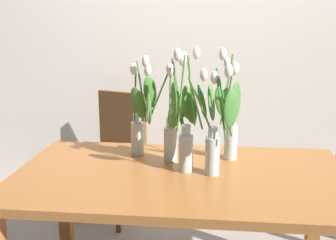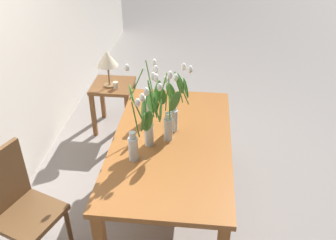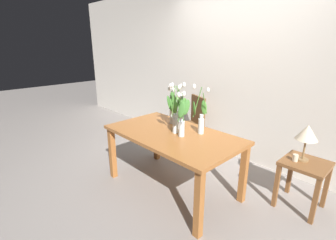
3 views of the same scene
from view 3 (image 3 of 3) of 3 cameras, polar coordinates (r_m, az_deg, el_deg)
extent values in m
plane|color=gray|center=(3.19, 0.99, -15.57)|extent=(18.00, 18.00, 0.00)
cube|color=silver|center=(3.81, 16.78, 11.03)|extent=(9.00, 0.10, 2.70)
cube|color=#A3602D|center=(2.85, 1.07, -3.41)|extent=(1.60, 0.90, 0.04)
cube|color=#A3602D|center=(3.33, -12.95, -7.60)|extent=(0.07, 0.07, 0.70)
cube|color=#A3602D|center=(2.34, 7.28, -19.16)|extent=(0.07, 0.07, 0.70)
cube|color=#A3602D|center=(3.74, -2.68, -4.22)|extent=(0.07, 0.07, 0.70)
cube|color=#A3602D|center=(2.90, 17.35, -12.03)|extent=(0.07, 0.07, 0.70)
cylinder|color=silver|center=(2.72, 3.23, -2.04)|extent=(0.07, 0.07, 0.18)
cylinder|color=silver|center=(2.68, 3.27, 0.27)|extent=(0.04, 0.04, 0.05)
cylinder|color=silver|center=(2.73, 3.22, -2.63)|extent=(0.06, 0.06, 0.11)
cylinder|color=#3D752D|center=(2.58, 2.88, 2.95)|extent=(0.06, 0.11, 0.29)
ellipsoid|color=white|center=(2.49, 2.51, 5.99)|extent=(0.04, 0.04, 0.06)
ellipsoid|color=#427F33|center=(2.54, 3.20, 2.38)|extent=(0.08, 0.08, 0.18)
cylinder|color=#3D752D|center=(2.59, 3.53, 3.04)|extent=(0.08, 0.07, 0.30)
ellipsoid|color=white|center=(2.51, 3.78, 6.17)|extent=(0.04, 0.04, 0.06)
ellipsoid|color=#427F33|center=(2.55, 4.32, 3.02)|extent=(0.07, 0.11, 0.18)
cylinder|color=silver|center=(2.97, 2.38, -0.30)|extent=(0.07, 0.07, 0.18)
cylinder|color=silver|center=(2.94, 2.41, 1.83)|extent=(0.04, 0.04, 0.05)
cylinder|color=silver|center=(2.98, 2.37, -0.85)|extent=(0.06, 0.06, 0.11)
cylinder|color=#3D752D|center=(2.85, 2.53, 4.61)|extent=(0.06, 0.06, 0.32)
ellipsoid|color=white|center=(2.78, 2.65, 7.69)|extent=(0.04, 0.04, 0.06)
ellipsoid|color=#4C8E38|center=(2.83, 3.17, 3.58)|extent=(0.07, 0.08, 0.18)
cylinder|color=#3D752D|center=(2.95, 1.70, 4.49)|extent=(0.11, 0.03, 0.25)
ellipsoid|color=white|center=(2.97, 1.09, 7.19)|extent=(0.04, 0.04, 0.06)
ellipsoid|color=#4C8E38|center=(2.98, 0.78, 3.50)|extent=(0.03, 0.11, 0.18)
cylinder|color=#3D752D|center=(2.86, 2.76, 4.73)|extent=(0.07, 0.04, 0.33)
ellipsoid|color=white|center=(2.80, 3.06, 7.91)|extent=(0.04, 0.04, 0.06)
ellipsoid|color=#4C8E38|center=(2.84, 3.59, 3.65)|extent=(0.09, 0.09, 0.18)
cylinder|color=#3D752D|center=(2.87, 1.85, 4.28)|extent=(0.01, 0.08, 0.28)
ellipsoid|color=white|center=(2.81, 1.38, 6.97)|extent=(0.04, 0.04, 0.06)
ellipsoid|color=#4C8E38|center=(2.83, 1.72, 2.87)|extent=(0.11, 0.03, 0.18)
cylinder|color=silver|center=(3.15, 1.00, 0.78)|extent=(0.07, 0.07, 0.18)
cylinder|color=silver|center=(3.12, 1.01, 2.80)|extent=(0.04, 0.04, 0.05)
cylinder|color=silver|center=(3.16, 1.00, 0.26)|extent=(0.06, 0.06, 0.11)
cylinder|color=#3D752D|center=(3.02, 0.79, 5.28)|extent=(0.06, 0.09, 0.30)
ellipsoid|color=white|center=(2.94, 0.59, 8.05)|extent=(0.04, 0.04, 0.06)
ellipsoid|color=#427F33|center=(2.98, 1.16, 5.12)|extent=(0.08, 0.07, 0.18)
cylinder|color=#3D752D|center=(3.07, 0.61, 5.05)|extent=(0.01, 0.05, 0.27)
ellipsoid|color=white|center=(3.03, 0.32, 7.47)|extent=(0.04, 0.04, 0.06)
ellipsoid|color=#427F33|center=(3.03, 0.32, 4.25)|extent=(0.11, 0.06, 0.18)
cylinder|color=silver|center=(2.82, 1.75, -1.28)|extent=(0.07, 0.07, 0.18)
cylinder|color=silver|center=(2.79, 1.77, 0.95)|extent=(0.04, 0.04, 0.05)
cylinder|color=silver|center=(2.83, 1.75, -1.86)|extent=(0.06, 0.06, 0.11)
cylinder|color=#56933D|center=(2.69, 2.48, 3.11)|extent=(0.11, 0.05, 0.24)
ellipsoid|color=white|center=(2.61, 3.16, 5.57)|extent=(0.04, 0.04, 0.06)
ellipsoid|color=#427F33|center=(2.67, 3.44, 3.22)|extent=(0.06, 0.11, 0.18)
cylinder|color=#56933D|center=(2.73, 2.67, 3.37)|extent=(0.08, 0.03, 0.26)
ellipsoid|color=white|center=(2.69, 3.44, 6.00)|extent=(0.04, 0.04, 0.06)
ellipsoid|color=#427F33|center=(2.74, 3.70, 3.41)|extent=(0.08, 0.09, 0.18)
cylinder|color=#56933D|center=(2.75, 1.31, 4.49)|extent=(0.04, 0.02, 0.36)
ellipsoid|color=white|center=(2.72, 0.99, 8.20)|extent=(0.04, 0.04, 0.06)
ellipsoid|color=#427F33|center=(2.75, 0.27, 4.13)|extent=(0.04, 0.12, 0.18)
cylinder|color=#56933D|center=(2.76, 2.86, 4.54)|extent=(0.04, 0.09, 0.35)
ellipsoid|color=white|center=(2.74, 3.81, 8.27)|extent=(0.04, 0.04, 0.06)
ellipsoid|color=#427F33|center=(2.82, 3.37, 2.99)|extent=(0.11, 0.06, 0.18)
cylinder|color=silver|center=(2.82, 7.79, -1.43)|extent=(0.07, 0.07, 0.18)
cylinder|color=silver|center=(2.79, 7.89, 0.80)|extent=(0.04, 0.04, 0.05)
cylinder|color=silver|center=(2.83, 7.76, -2.00)|extent=(0.06, 0.06, 0.11)
cylinder|color=#478433|center=(2.81, 8.68, 3.87)|extent=(0.03, 0.12, 0.27)
ellipsoid|color=white|center=(2.84, 9.39, 6.96)|extent=(0.04, 0.04, 0.06)
ellipsoid|color=#4C8E38|center=(2.88, 8.49, 2.96)|extent=(0.10, 0.05, 0.18)
cylinder|color=#478433|center=(2.73, 6.95, 4.20)|extent=(0.06, 0.08, 0.34)
ellipsoid|color=white|center=(2.68, 6.16, 7.83)|extent=(0.04, 0.04, 0.06)
ellipsoid|color=#4C8E38|center=(2.71, 6.20, 2.77)|extent=(0.08, 0.09, 0.18)
cube|color=brown|center=(3.96, 4.67, -1.42)|extent=(0.51, 0.51, 0.04)
cylinder|color=brown|center=(3.84, 3.51, -5.84)|extent=(0.04, 0.04, 0.43)
cylinder|color=brown|center=(4.12, 1.39, -4.10)|extent=(0.04, 0.04, 0.43)
cylinder|color=brown|center=(3.99, 7.90, -5.02)|extent=(0.04, 0.04, 0.43)
cylinder|color=brown|center=(4.26, 5.56, -3.41)|extent=(0.04, 0.04, 0.43)
cube|color=brown|center=(3.97, 7.07, 2.33)|extent=(0.39, 0.17, 0.46)
cube|color=brown|center=(2.98, 29.68, -8.91)|extent=(0.44, 0.44, 0.04)
cube|color=brown|center=(2.99, 24.18, -13.96)|extent=(0.04, 0.04, 0.51)
cube|color=brown|center=(2.90, 31.31, -16.10)|extent=(0.04, 0.04, 0.51)
cube|color=brown|center=(3.31, 26.81, -11.17)|extent=(0.04, 0.04, 0.51)
cube|color=brown|center=(3.23, 33.23, -12.97)|extent=(0.04, 0.04, 0.51)
cylinder|color=olive|center=(2.99, 29.08, -8.09)|extent=(0.12, 0.12, 0.02)
cylinder|color=olive|center=(2.95, 29.42, -6.00)|extent=(0.02, 0.02, 0.22)
cone|color=beige|center=(2.89, 29.99, -2.53)|extent=(0.22, 0.22, 0.16)
cylinder|color=beige|center=(2.92, 27.79, -7.88)|extent=(0.06, 0.06, 0.07)
camera|label=1|loc=(1.79, -40.53, 3.68)|focal=43.05mm
camera|label=2|loc=(4.53, -23.92, 24.53)|focal=39.64mm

